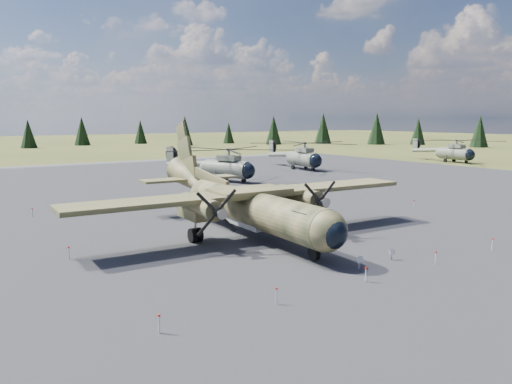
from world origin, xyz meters
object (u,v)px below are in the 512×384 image
transport_plane (243,200)px  helicopter_mid (303,150)px  helicopter_near (226,158)px  helicopter_far (455,146)px

transport_plane → helicopter_mid: 49.69m
helicopter_mid → transport_plane: bearing=-128.9°
helicopter_near → helicopter_far: 54.50m
transport_plane → helicopter_mid: size_ratio=1.21×
helicopter_near → helicopter_far: size_ratio=1.10×
transport_plane → helicopter_near: size_ratio=1.15×
transport_plane → helicopter_near: 32.27m
helicopter_near → helicopter_mid: helicopter_mid is taller
helicopter_near → helicopter_far: bearing=-20.5°
transport_plane → helicopter_mid: bearing=48.1°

